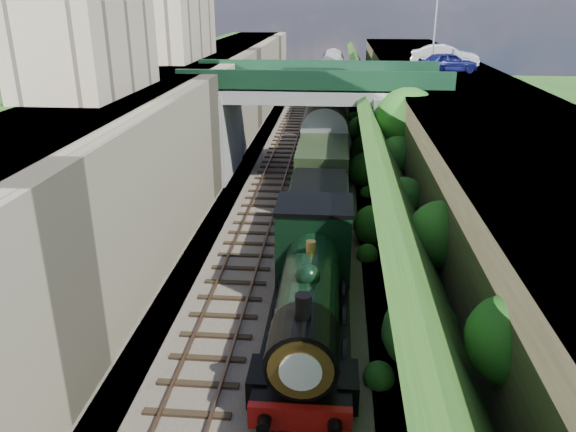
{
  "coord_description": "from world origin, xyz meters",
  "views": [
    {
      "loc": [
        1.9,
        -11.6,
        11.04
      ],
      "look_at": [
        0.0,
        10.29,
        2.53
      ],
      "focal_mm": 35.0,
      "sensor_mm": 36.0,
      "label": 1
    }
  ],
  "objects_px": {
    "locomotive": "(310,293)",
    "tender": "(318,220)",
    "road_bridge": "(321,116)",
    "tree": "(409,122)",
    "car_blue": "(448,63)",
    "lamppost": "(436,22)",
    "car_silver": "(445,56)"
  },
  "relations": [
    {
      "from": "locomotive",
      "to": "tender",
      "type": "relative_size",
      "value": 1.7
    },
    {
      "from": "road_bridge",
      "to": "tree",
      "type": "bearing_deg",
      "value": -40.04
    },
    {
      "from": "car_blue",
      "to": "locomotive",
      "type": "height_order",
      "value": "car_blue"
    },
    {
      "from": "lamppost",
      "to": "locomotive",
      "type": "height_order",
      "value": "lamppost"
    },
    {
      "from": "locomotive",
      "to": "tender",
      "type": "height_order",
      "value": "locomotive"
    },
    {
      "from": "tender",
      "to": "tree",
      "type": "bearing_deg",
      "value": 57.95
    },
    {
      "from": "tree",
      "to": "lamppost",
      "type": "bearing_deg",
      "value": 75.57
    },
    {
      "from": "tree",
      "to": "car_silver",
      "type": "distance_m",
      "value": 13.68
    },
    {
      "from": "lamppost",
      "to": "tender",
      "type": "relative_size",
      "value": 1.0
    },
    {
      "from": "tender",
      "to": "car_silver",
      "type": "bearing_deg",
      "value": 67.04
    },
    {
      "from": "road_bridge",
      "to": "locomotive",
      "type": "relative_size",
      "value": 1.56
    },
    {
      "from": "road_bridge",
      "to": "tender",
      "type": "height_order",
      "value": "road_bridge"
    },
    {
      "from": "road_bridge",
      "to": "car_blue",
      "type": "bearing_deg",
      "value": 31.21
    },
    {
      "from": "locomotive",
      "to": "tree",
      "type": "bearing_deg",
      "value": 72.44
    },
    {
      "from": "car_silver",
      "to": "lamppost",
      "type": "bearing_deg",
      "value": 162.42
    },
    {
      "from": "lamppost",
      "to": "locomotive",
      "type": "distance_m",
      "value": 27.46
    },
    {
      "from": "tree",
      "to": "tender",
      "type": "distance_m",
      "value": 9.38
    },
    {
      "from": "car_silver",
      "to": "tree",
      "type": "bearing_deg",
      "value": 172.4
    },
    {
      "from": "car_silver",
      "to": "road_bridge",
      "type": "bearing_deg",
      "value": 143.72
    },
    {
      "from": "road_bridge",
      "to": "tree",
      "type": "height_order",
      "value": "road_bridge"
    },
    {
      "from": "road_bridge",
      "to": "tender",
      "type": "relative_size",
      "value": 2.67
    },
    {
      "from": "locomotive",
      "to": "lamppost",
      "type": "bearing_deg",
      "value": 73.72
    },
    {
      "from": "tree",
      "to": "car_silver",
      "type": "relative_size",
      "value": 1.33
    },
    {
      "from": "tender",
      "to": "car_blue",
      "type": "bearing_deg",
      "value": 63.9
    },
    {
      "from": "tree",
      "to": "tender",
      "type": "bearing_deg",
      "value": -122.05
    },
    {
      "from": "tree",
      "to": "car_blue",
      "type": "bearing_deg",
      "value": 69.18
    },
    {
      "from": "road_bridge",
      "to": "car_blue",
      "type": "relative_size",
      "value": 3.9
    },
    {
      "from": "tree",
      "to": "car_silver",
      "type": "bearing_deg",
      "value": 73.03
    },
    {
      "from": "road_bridge",
      "to": "tender",
      "type": "xyz_separation_m",
      "value": [
        0.26,
        -11.7,
        -2.46
      ]
    },
    {
      "from": "car_blue",
      "to": "tender",
      "type": "bearing_deg",
      "value": 132.42
    },
    {
      "from": "car_blue",
      "to": "tender",
      "type": "relative_size",
      "value": 0.68
    },
    {
      "from": "locomotive",
      "to": "car_blue",
      "type": "bearing_deg",
      "value": 71.17
    }
  ]
}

